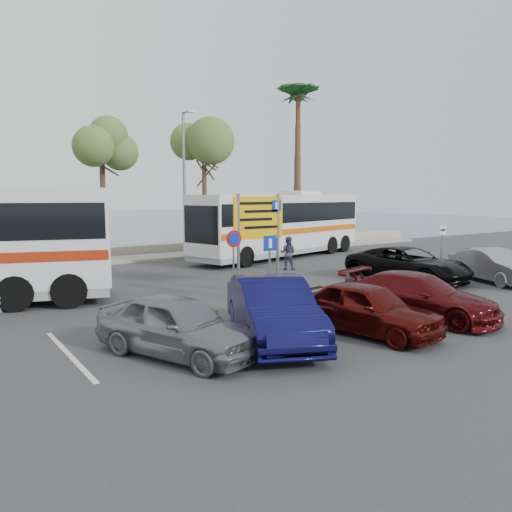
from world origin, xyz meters
TOP-DOWN VIEW (x-y plane):
  - ground at (0.00, 0.00)m, footprint 120.00×120.00m
  - kerb_strip at (0.00, 14.00)m, footprint 44.00×2.40m
  - seawall at (0.00, 16.00)m, footprint 48.00×0.80m
  - sea at (0.00, 60.00)m, footprint 140.00×140.00m
  - tree_mid at (-1.50, 14.00)m, footprint 3.20×3.20m
  - tree_right at (4.50, 14.00)m, footprint 3.20×3.20m
  - palm_tree at (11.50, 14.00)m, footprint 4.80×4.80m
  - street_lamp_right at (3.00, 13.52)m, footprint 0.45×1.15m
  - direction_sign at (1.00, 3.20)m, footprint 2.20×0.12m
  - sign_no_stop at (-0.60, 2.38)m, footprint 0.60×0.08m
  - sign_parking at (-0.20, 0.79)m, footprint 0.50×0.07m
  - sign_taxi at (9.80, 1.49)m, footprint 0.50×0.07m
  - lane_markings at (-1.14, -1.00)m, footprint 12.02×4.20m
  - coach_bus_right at (7.50, 10.50)m, footprint 12.50×5.58m
  - car_silver_a at (-5.00, -2.44)m, footprint 3.04×4.34m
  - car_blue at (-2.60, -2.69)m, footprint 3.33×4.95m
  - car_maroon at (2.20, -3.23)m, footprint 2.88×4.83m
  - car_red at (-0.20, -3.50)m, footprint 2.26×4.14m
  - suv_black at (7.00, 1.05)m, footprint 2.99×5.40m
  - car_silver_b at (9.81, -1.00)m, footprint 2.71×4.38m
  - pedestrian_far at (4.95, 6.50)m, footprint 0.96×0.98m

SIDE VIEW (x-z plane):
  - ground at x=0.00m, z-range 0.00..0.00m
  - lane_markings at x=-1.14m, z-range 0.00..0.01m
  - sea at x=0.00m, z-range 0.01..0.01m
  - kerb_strip at x=0.00m, z-range 0.00..0.15m
  - seawall at x=0.00m, z-range 0.00..0.60m
  - car_maroon at x=2.20m, z-range 0.00..1.31m
  - car_red at x=-0.20m, z-range 0.00..1.34m
  - car_silver_b at x=9.81m, z-range 0.00..1.36m
  - car_silver_a at x=-5.00m, z-range 0.00..1.37m
  - suv_black at x=7.00m, z-range 0.00..1.43m
  - car_blue at x=-2.60m, z-range 0.00..1.54m
  - pedestrian_far at x=4.95m, z-range 0.00..1.59m
  - sign_taxi at x=9.80m, z-range 0.32..2.52m
  - sign_parking at x=-0.20m, z-range 0.34..2.59m
  - sign_no_stop at x=-0.60m, z-range 0.40..2.75m
  - coach_bus_right at x=7.50m, z-range -0.14..3.68m
  - direction_sign at x=1.00m, z-range 0.63..4.23m
  - street_lamp_right at x=3.00m, z-range 0.59..8.60m
  - tree_right at x=4.50m, z-range 2.47..9.87m
  - tree_mid at x=-1.50m, z-range 2.65..10.65m
  - palm_tree at x=11.50m, z-range 4.27..15.47m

